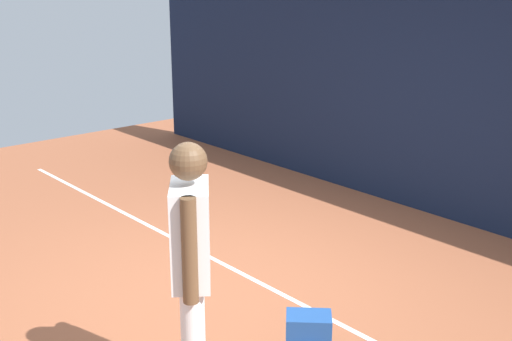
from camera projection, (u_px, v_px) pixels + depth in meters
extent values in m
plane|color=#9E5638|center=(221.00, 292.00, 5.57)|extent=(12.00, 12.00, 0.00)
cube|color=#141E38|center=(436.00, 100.00, 7.09)|extent=(10.00, 0.10, 2.55)
cube|color=white|center=(253.00, 279.00, 5.79)|extent=(9.00, 0.05, 0.00)
cylinder|color=white|center=(194.00, 334.00, 4.12)|extent=(0.14, 0.14, 0.85)
cube|color=white|center=(190.00, 234.00, 3.80)|extent=(0.45, 0.42, 0.60)
sphere|color=brown|center=(188.00, 161.00, 3.67)|extent=(0.22, 0.22, 0.22)
cylinder|color=brown|center=(190.00, 251.00, 3.59)|extent=(0.09, 0.09, 0.62)
cylinder|color=brown|center=(191.00, 222.00, 4.01)|extent=(0.09, 0.09, 0.62)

